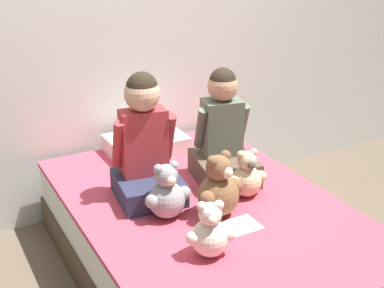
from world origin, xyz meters
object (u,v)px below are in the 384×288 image
Objects in this scene: teddy_bear_at_foot_of_bed at (210,233)px; sign_card at (238,226)px; child_on_left at (145,146)px; child_on_right at (223,137)px; bed at (205,241)px; teddy_bear_between_children at (219,189)px; teddy_bear_held_by_left_child at (167,194)px; pillow_at_headboard at (146,144)px; teddy_bear_held_by_right_child at (246,177)px.

sign_card is (0.23, 0.13, -0.11)m from teddy_bear_at_foot_of_bed.
child_on_left is 0.47m from child_on_right.
teddy_bear_at_foot_of_bed is (-0.21, -0.41, 0.34)m from bed.
teddy_bear_between_children is at bearing -50.12° from child_on_left.
teddy_bear_held_by_left_child is 1.39× the size of sign_card.
sign_card is at bearing -45.30° from teddy_bear_held_by_left_child.
pillow_at_headboard is at bearing 91.12° from sign_card.
teddy_bear_at_foot_of_bed is at bearing -150.12° from sign_card.
teddy_bear_at_foot_of_bed is at bearing -113.70° from child_on_right.
child_on_right reaches higher than pillow_at_headboard.
pillow_at_headboard is 2.27× the size of sign_card.
child_on_left is 2.30× the size of teddy_bear_held_by_left_child.
bed is at bearing 73.93° from teddy_bear_between_children.
teddy_bear_held_by_left_child is 1.10× the size of teddy_bear_at_foot_of_bed.
teddy_bear_at_foot_of_bed is (-0.45, -0.64, -0.14)m from child_on_right.
sign_card is at bearing -88.88° from pillow_at_headboard.
teddy_bear_held_by_right_child is at bearing 49.61° from sign_card.
child_on_right is 0.44m from teddy_bear_between_children.
teddy_bear_at_foot_of_bed reaches higher than pillow_at_headboard.
child_on_right reaches higher than teddy_bear_at_foot_of_bed.
teddy_bear_held_by_right_child is 1.26× the size of sign_card.
teddy_bear_held_by_right_child is at bearing 7.16° from teddy_bear_between_children.
teddy_bear_at_foot_of_bed is 1.19m from pillow_at_headboard.
teddy_bear_held_by_right_child is at bearing 58.68° from teddy_bear_at_foot_of_bed.
sign_card is (0.25, -0.51, -0.28)m from child_on_left.
pillow_at_headboard is at bearing 72.61° from teddy_bear_held_by_left_child.
teddy_bear_held_by_left_child is 0.38m from sign_card.
teddy_bear_between_children is 0.36m from teddy_bear_at_foot_of_bed.
sign_card is (0.02, -1.03, -0.05)m from pillow_at_headboard.
pillow_at_headboard is (0.21, 1.17, -0.06)m from teddy_bear_at_foot_of_bed.
teddy_bear_at_foot_of_bed is (0.02, -0.39, -0.01)m from teddy_bear_held_by_left_child.
child_on_right reaches higher than bed.
teddy_bear_held_by_right_child is at bearing -6.47° from bed.
child_on_left is 0.30m from teddy_bear_held_by_left_child.
child_on_right reaches higher than teddy_bear_between_children.
child_on_left is (-0.23, 0.23, 0.51)m from bed.
sign_card is at bearing -98.56° from teddy_bear_between_children.
child_on_right is (0.47, -0.00, -0.04)m from child_on_left.
teddy_bear_held_by_right_child is 0.80× the size of teddy_bear_between_children.
bed is 0.36m from sign_card.
child_on_left is 2.54× the size of teddy_bear_at_foot_of_bed.
teddy_bear_held_by_right_child reaches higher than sign_card.
pillow_at_headboard is (-0.24, 0.53, -0.19)m from child_on_right.
child_on_left is 2.53× the size of teddy_bear_held_by_right_child.
child_on_left is 1.41× the size of pillow_at_headboard.
teddy_bear_held_by_left_child is 0.47m from teddy_bear_held_by_right_child.
teddy_bear_at_foot_of_bed is 0.29m from sign_card.
teddy_bear_at_foot_of_bed is at bearing -117.53° from bed.
teddy_bear_held_by_left_child is at bearing 140.55° from teddy_bear_between_children.
teddy_bear_between_children is at bearing -23.99° from teddy_bear_held_by_left_child.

